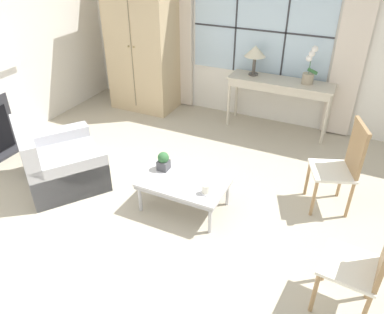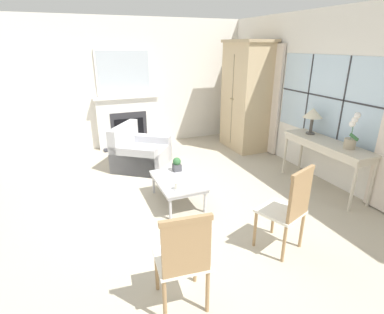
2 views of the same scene
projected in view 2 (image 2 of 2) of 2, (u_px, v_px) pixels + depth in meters
name	position (u px, v px, depth m)	size (l,w,h in m)	color
ground_plane	(156.00, 205.00, 4.45)	(14.00, 14.00, 0.00)	#B2A893
wall_back_windowed	(326.00, 99.00, 5.03)	(7.20, 0.14, 2.80)	silver
wall_left	(142.00, 84.00, 6.79)	(0.06, 7.20, 2.80)	silver
fireplace	(128.00, 117.00, 6.79)	(0.34, 1.44, 2.16)	#2D2D33
armoire	(246.00, 96.00, 6.56)	(1.14, 0.73, 2.34)	tan
console_table	(327.00, 147.00, 4.75)	(1.55, 0.45, 0.80)	beige
table_lamp	(313.00, 114.00, 5.01)	(0.32, 0.32, 0.45)	#4C4742
potted_orchid	(352.00, 135.00, 4.35)	(0.21, 0.16, 0.55)	tan
armchair_upholstered	(140.00, 154.00, 5.79)	(1.33, 1.30, 0.81)	#B2B2B7
side_chair_wooden	(290.00, 206.00, 3.28)	(0.57, 0.57, 1.04)	white
accent_chair_wooden	(183.00, 256.00, 2.52)	(0.48, 0.48, 1.01)	white
coffee_table	(178.00, 182.00, 4.43)	(0.95, 0.61, 0.38)	#BCBCC1
potted_plant_small	(177.00, 164.00, 4.68)	(0.13, 0.13, 0.22)	#4C4C51
pillar_candle	(177.00, 186.00, 4.09)	(0.11, 0.11, 0.12)	silver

